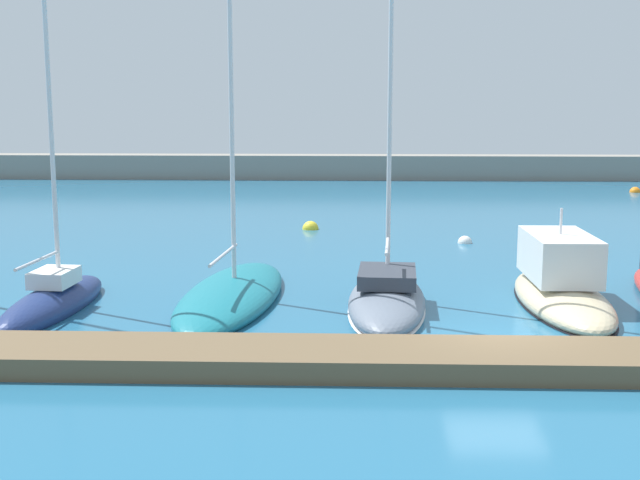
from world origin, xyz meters
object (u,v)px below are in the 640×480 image
at_px(motorboat_sand_fifth, 561,286).
at_px(mooring_buoy_orange, 635,192).
at_px(mooring_buoy_white, 465,243).
at_px(mooring_buoy_yellow, 310,229).
at_px(sailboat_teal_third, 232,293).
at_px(sailboat_slate_fourth, 387,298).
at_px(sailboat_navy_second, 53,299).

bearing_deg(motorboat_sand_fifth, mooring_buoy_orange, -22.56).
bearing_deg(mooring_buoy_white, mooring_buoy_yellow, 152.36).
height_order(sailboat_teal_third, mooring_buoy_white, sailboat_teal_third).
relative_size(motorboat_sand_fifth, mooring_buoy_white, 11.86).
bearing_deg(sailboat_slate_fourth, sailboat_navy_second, 96.88).
distance_m(sailboat_slate_fourth, mooring_buoy_orange, 36.50).
distance_m(motorboat_sand_fifth, mooring_buoy_white, 11.00).
relative_size(sailboat_slate_fourth, motorboat_sand_fifth, 1.62).
height_order(sailboat_teal_third, mooring_buoy_yellow, sailboat_teal_third).
bearing_deg(mooring_buoy_yellow, sailboat_teal_third, -97.12).
relative_size(motorboat_sand_fifth, mooring_buoy_orange, 10.45).
relative_size(sailboat_teal_third, sailboat_slate_fourth, 1.23).
bearing_deg(sailboat_teal_third, sailboat_slate_fourth, -94.64).
relative_size(sailboat_navy_second, sailboat_slate_fourth, 1.16).
distance_m(sailboat_navy_second, mooring_buoy_orange, 42.74).
bearing_deg(sailboat_teal_third, mooring_buoy_white, -34.39).
bearing_deg(sailboat_teal_third, motorboat_sand_fifth, -86.04).
distance_m(sailboat_navy_second, sailboat_slate_fourth, 9.96).
xyz_separation_m(sailboat_slate_fourth, mooring_buoy_orange, (17.99, 31.75, -0.32)).
height_order(sailboat_navy_second, sailboat_slate_fourth, sailboat_navy_second).
bearing_deg(sailboat_slate_fourth, mooring_buoy_orange, -26.08).
bearing_deg(sailboat_teal_third, sailboat_navy_second, 109.48).
height_order(motorboat_sand_fifth, mooring_buoy_orange, motorboat_sand_fifth).
bearing_deg(sailboat_slate_fourth, mooring_buoy_yellow, 14.62).
bearing_deg(mooring_buoy_yellow, sailboat_navy_second, -113.75).
xyz_separation_m(motorboat_sand_fifth, mooring_buoy_white, (-1.43, 10.89, -0.58)).
bearing_deg(mooring_buoy_white, sailboat_navy_second, -138.74).
xyz_separation_m(sailboat_teal_third, mooring_buoy_white, (8.72, 10.79, -0.24)).
bearing_deg(sailboat_navy_second, sailboat_slate_fourth, -82.35).
distance_m(mooring_buoy_white, mooring_buoy_orange, 24.61).
relative_size(sailboat_navy_second, mooring_buoy_orange, 19.61).
xyz_separation_m(sailboat_navy_second, motorboat_sand_fifth, (15.29, 1.27, 0.22)).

